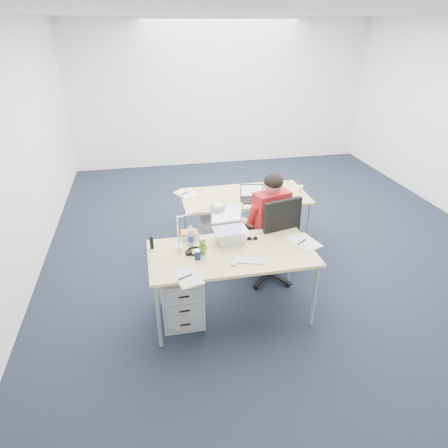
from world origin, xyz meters
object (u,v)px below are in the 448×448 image
(drawer_pedestal_far, at_px, (216,235))
(cordless_phone, at_px, (152,243))
(headphones, at_px, (195,250))
(desk_far, at_px, (245,199))
(can_koozie, at_px, (198,254))
(computer_mouse, at_px, (234,263))
(water_bottle, at_px, (191,236))
(desk_lamp, at_px, (193,226))
(dark_laptop, at_px, (252,193))
(silver_laptop, at_px, (230,226))
(drawer_pedestal_near, at_px, (182,295))
(office_chair, at_px, (270,255))
(book_stack, at_px, (190,235))
(desk_near, at_px, (232,256))
(seated_person, at_px, (264,222))
(far_cup, at_px, (301,189))
(sunglasses, at_px, (252,239))
(wireless_keyboard, at_px, (249,260))
(bear_figurine, at_px, (203,247))

(drawer_pedestal_far, bearing_deg, cordless_phone, -129.57)
(headphones, bearing_deg, desk_far, 33.55)
(drawer_pedestal_far, bearing_deg, can_koozie, -107.66)
(computer_mouse, bearing_deg, cordless_phone, 164.73)
(water_bottle, bearing_deg, desk_lamp, -73.41)
(desk_far, distance_m, dark_laptop, 0.25)
(silver_laptop, xyz_separation_m, computer_mouse, (-0.06, -0.42, -0.16))
(desk_far, xyz_separation_m, drawer_pedestal_near, (-0.97, -1.31, -0.41))
(cordless_phone, bearing_deg, drawer_pedestal_near, -32.72)
(office_chair, bearing_deg, cordless_phone, -179.84)
(drawer_pedestal_far, height_order, book_stack, book_stack)
(desk_near, distance_m, seated_person, 0.90)
(seated_person, height_order, drawer_pedestal_near, seated_person)
(drawer_pedestal_far, distance_m, far_cup, 1.25)
(drawer_pedestal_far, height_order, sunglasses, sunglasses)
(dark_laptop, height_order, far_cup, dark_laptop)
(desk_far, relative_size, headphones, 7.49)
(wireless_keyboard, xyz_separation_m, can_koozie, (-0.46, 0.13, 0.04))
(desk_far, height_order, seated_person, seated_person)
(book_stack, bearing_deg, desk_near, -43.96)
(desk_near, height_order, headphones, headphones)
(wireless_keyboard, distance_m, computer_mouse, 0.16)
(wireless_keyboard, relative_size, book_stack, 1.52)
(far_cup, bearing_deg, desk_lamp, -143.38)
(desk_near, xyz_separation_m, computer_mouse, (-0.03, -0.22, 0.06))
(office_chair, bearing_deg, desk_lamp, -169.87)
(desk_near, bearing_deg, drawer_pedestal_far, 87.14)
(sunglasses, bearing_deg, desk_far, 87.27)
(seated_person, distance_m, drawer_pedestal_far, 0.77)
(seated_person, bearing_deg, dark_laptop, 78.06)
(sunglasses, bearing_deg, can_koozie, -149.76)
(book_stack, distance_m, desk_lamp, 0.30)
(can_koozie, height_order, book_stack, can_koozie)
(desk_near, relative_size, sunglasses, 14.44)
(cordless_phone, bearing_deg, bear_figurine, -16.65)
(sunglasses, distance_m, far_cup, 1.45)
(computer_mouse, bearing_deg, desk_far, 87.92)
(seated_person, distance_m, silver_laptop, 0.77)
(headphones, relative_size, bear_figurine, 1.32)
(can_koozie, height_order, desk_lamp, desk_lamp)
(cordless_phone, bearing_deg, desk_far, 48.43)
(headphones, xyz_separation_m, bear_figurine, (0.07, -0.05, 0.06))
(seated_person, relative_size, computer_mouse, 14.22)
(drawer_pedestal_near, height_order, can_koozie, can_koozie)
(wireless_keyboard, relative_size, sunglasses, 2.41)
(drawer_pedestal_near, xyz_separation_m, cordless_phone, (-0.25, 0.20, 0.52))
(computer_mouse, relative_size, cordless_phone, 0.68)
(computer_mouse, height_order, far_cup, far_cup)
(desk_lamp, bearing_deg, headphones, -89.61)
(desk_lamp, bearing_deg, can_koozie, -87.89)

